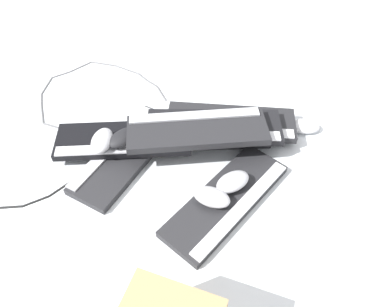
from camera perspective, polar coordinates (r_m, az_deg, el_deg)
name	(u,v)px	position (r m, az deg, el deg)	size (l,w,h in m)	color
ground_plane	(209,158)	(1.23, 2.59, -0.77)	(3.20, 3.20, 0.00)	silver
keyboard_0	(205,131)	(1.30, 1.92, 3.39)	(0.39, 0.44, 0.03)	#232326
keyboard_1	(127,153)	(1.25, -9.95, 0.02)	(0.46, 0.21, 0.03)	#232326
keyboard_2	(227,200)	(1.12, 5.34, -7.07)	(0.45, 0.18, 0.03)	#232326
keyboard_3	(230,122)	(1.30, 5.88, 4.78)	(0.36, 0.45, 0.03)	#232326
keyboard_4	(214,128)	(1.23, 3.34, 3.96)	(0.38, 0.44, 0.03)	black
keyboard_5	(124,140)	(1.25, -10.38, 2.05)	(0.40, 0.43, 0.03)	black
keyboard_6	(196,130)	(1.18, 0.67, 3.58)	(0.41, 0.43, 0.03)	#232326
mouse_0	(304,126)	(1.37, 16.70, 4.01)	(0.11, 0.07, 0.04)	silver
mouse_1	(124,138)	(1.21, -10.37, 2.39)	(0.11, 0.07, 0.04)	black
mouse_2	(102,141)	(1.21, -13.56, 1.91)	(0.11, 0.07, 0.04)	#B7B7BC
mouse_3	(212,197)	(1.08, 3.03, -6.63)	(0.11, 0.07, 0.04)	#B7B7BC
mouse_4	(233,182)	(1.12, 6.22, -4.29)	(0.11, 0.07, 0.04)	#B7B7BC
cable_1	(91,85)	(1.56, -15.15, 10.01)	(0.43, 0.47, 0.01)	#59595B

